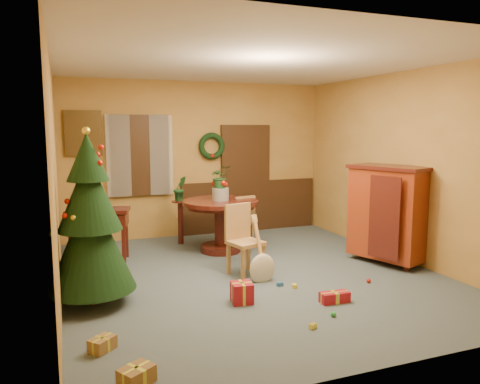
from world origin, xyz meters
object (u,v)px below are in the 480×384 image
chair_near (242,237)px  christmas_tree (90,222)px  sideboard (388,211)px  dining_table (221,216)px  writing_desk (99,222)px

chair_near → christmas_tree: (-2.05, -0.46, 0.45)m
christmas_tree → sideboard: christmas_tree is taller
dining_table → writing_desk: size_ratio=1.25×
sideboard → chair_near: bearing=172.9°
writing_desk → sideboard: bearing=-22.1°
dining_table → chair_near: 1.24m
writing_desk → sideboard: size_ratio=0.68×
chair_near → sideboard: size_ratio=0.66×
writing_desk → dining_table: bearing=-4.3°
christmas_tree → writing_desk: (0.21, 1.84, -0.36)m
christmas_tree → sideboard: bearing=2.4°
chair_near → writing_desk: (-1.84, 1.38, 0.09)m
dining_table → christmas_tree: 2.75m
chair_near → sideboard: 2.28m
dining_table → sideboard: (2.16, -1.51, 0.19)m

